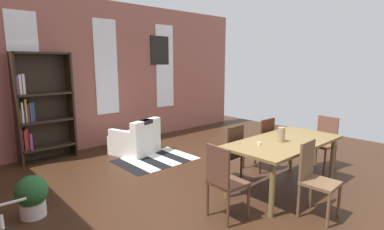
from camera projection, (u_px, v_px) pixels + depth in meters
name	position (u px, v px, depth m)	size (l,w,h in m)	color
ground_plane	(230.00, 195.00, 4.36)	(9.75, 9.75, 0.00)	#382113
back_wall_brick	(105.00, 75.00, 6.84)	(8.13, 0.12, 3.28)	#9E5B4F
window_pane_0	(25.00, 69.00, 5.66)	(0.55, 0.02, 2.13)	white
window_pane_1	(106.00, 67.00, 6.76)	(0.55, 0.02, 2.13)	white
window_pane_2	(165.00, 67.00, 7.87)	(0.55, 0.02, 2.13)	white
dining_table	(284.00, 146.00, 4.49)	(1.95, 0.95, 0.76)	brown
vase_on_table	(281.00, 135.00, 4.39)	(0.11, 0.11, 0.22)	#998466
tealight_candle_0	(259.00, 144.00, 4.22)	(0.04, 0.04, 0.05)	silver
dining_chair_near_left	(315.00, 177.00, 3.72)	(0.42, 0.42, 0.95)	brown
dining_chair_head_right	(324.00, 141.00, 5.41)	(0.43, 0.43, 0.95)	brown
dining_chair_head_left	(224.00, 180.00, 3.63)	(0.42, 0.42, 0.95)	brown
dining_chair_far_left	(230.00, 152.00, 4.74)	(0.42, 0.42, 0.95)	#342115
dining_chair_far_right	(262.00, 142.00, 5.32)	(0.40, 0.40, 0.95)	#422013
bookshelf_tall	(40.00, 107.00, 5.76)	(1.04, 0.33, 2.11)	#2D2319
armchair_white	(136.00, 140.00, 6.34)	(1.00, 1.00, 0.75)	white
potted_plant_corner	(32.00, 195.00, 3.73)	(0.39, 0.39, 0.53)	silver
striped_rug	(155.00, 159.00, 5.95)	(1.48, 1.09, 0.01)	black
framed_picture	(160.00, 50.00, 7.68)	(0.56, 0.03, 0.72)	black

